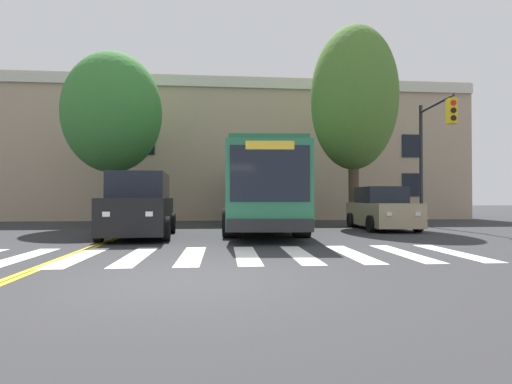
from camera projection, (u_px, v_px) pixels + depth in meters
The scene contains 12 objects.
ground_plane at pixel (185, 280), 6.44m from camera, with size 120.00×120.00×0.00m, color #303033.
crosswalk at pixel (192, 256), 9.14m from camera, with size 13.10×3.23×0.01m.
lane_line_yellow_inner at pixel (158, 221), 22.82m from camera, with size 0.12×36.00×0.01m, color gold.
lane_line_yellow_outer at pixel (161, 221), 22.84m from camera, with size 0.12×36.00×0.01m, color gold.
city_bus at pixel (263, 189), 17.14m from camera, with size 3.47×12.59×3.16m.
car_black_near_lane at pixel (140, 207), 13.56m from camera, with size 2.41×4.95×2.17m.
car_tan_far_lane at pixel (381, 210), 16.81m from camera, with size 2.20×4.41×1.80m.
car_white_behind_bus at pixel (254, 205), 27.57m from camera, with size 2.10×4.45×1.79m.
traffic_light_near_corner at pixel (433, 140), 17.47m from camera, with size 0.54×3.20×5.69m.
street_tree_curbside_large at pixel (353, 98), 18.84m from camera, with size 4.99×5.35×9.48m.
street_tree_curbside_small at pixel (112, 113), 18.43m from camera, with size 6.46×6.43×8.05m.
building_facade at pixel (156, 154), 26.82m from camera, with size 39.98×7.74×8.54m.
Camera 1 is at (0.56, -6.53, 1.33)m, focal length 28.00 mm.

